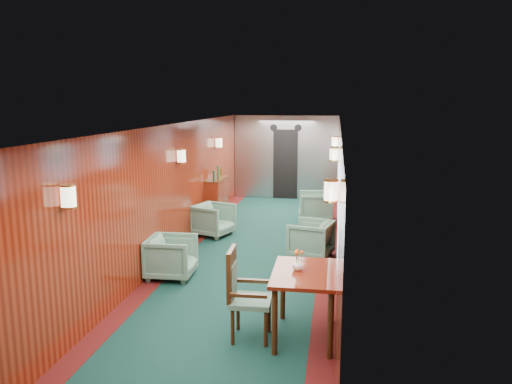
% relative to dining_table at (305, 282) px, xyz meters
% --- Properties ---
extents(room, '(12.00, 12.10, 2.40)m').
position_rel_dining_table_xyz_m(room, '(-1.13, 2.75, 0.94)').
color(room, '#0E322A').
rests_on(room, ground).
extents(bulkhead, '(2.98, 0.17, 2.39)m').
position_rel_dining_table_xyz_m(bulkhead, '(-1.13, 8.66, 0.49)').
color(bulkhead, '#ABADB2').
rests_on(bulkhead, ground).
extents(windows_right, '(0.02, 8.60, 0.80)m').
position_rel_dining_table_xyz_m(windows_right, '(0.36, 3.00, 0.76)').
color(windows_right, '#B3B6BB').
rests_on(windows_right, ground).
extents(wall_sconces, '(2.97, 7.97, 0.25)m').
position_rel_dining_table_xyz_m(wall_sconces, '(-1.13, 3.32, 1.10)').
color(wall_sconces, '#FFF0C6').
rests_on(wall_sconces, ground).
extents(dining_table, '(0.78, 1.11, 0.83)m').
position_rel_dining_table_xyz_m(dining_table, '(0.00, 0.00, 0.00)').
color(dining_table, maroon).
rests_on(dining_table, ground).
extents(side_chair, '(0.51, 0.54, 1.10)m').
position_rel_dining_table_xyz_m(side_chair, '(-0.73, -0.13, -0.10)').
color(side_chair, '#225042').
rests_on(side_chair, ground).
extents(credenza, '(0.35, 1.12, 1.28)m').
position_rel_dining_table_xyz_m(credenza, '(-2.47, 5.71, -0.18)').
color(credenza, maroon).
rests_on(credenza, ground).
extents(flower_vase, '(0.20, 0.20, 0.16)m').
position_rel_dining_table_xyz_m(flower_vase, '(-0.09, 0.04, 0.21)').
color(flower_vase, silver).
rests_on(flower_vase, dining_table).
extents(armchair_left_near, '(0.77, 0.75, 0.68)m').
position_rel_dining_table_xyz_m(armchair_left_near, '(-2.25, 1.73, -0.36)').
color(armchair_left_near, '#225042').
rests_on(armchair_left_near, ground).
extents(armchair_left_far, '(0.95, 0.94, 0.68)m').
position_rel_dining_table_xyz_m(armchair_left_far, '(-2.20, 4.30, -0.36)').
color(armchair_left_far, '#225042').
rests_on(armchair_left_far, ground).
extents(armchair_right_near, '(0.89, 0.88, 0.67)m').
position_rel_dining_table_xyz_m(armchair_right_near, '(-0.10, 3.15, -0.36)').
color(armchair_right_near, '#225042').
rests_on(armchair_right_near, ground).
extents(armchair_right_far, '(0.84, 0.82, 0.70)m').
position_rel_dining_table_xyz_m(armchair_right_far, '(-0.14, 5.92, -0.34)').
color(armchair_right_far, '#225042').
rests_on(armchair_right_far, ground).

